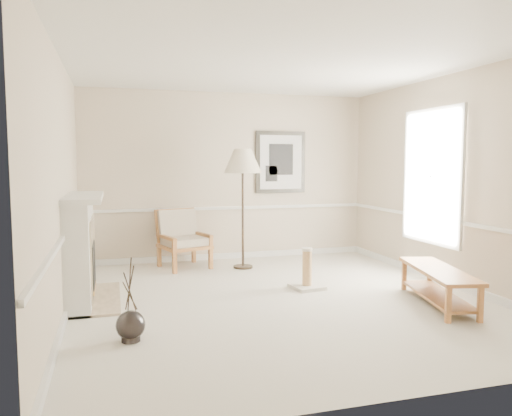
% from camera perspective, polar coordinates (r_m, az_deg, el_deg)
% --- Properties ---
extents(ground, '(5.50, 5.50, 0.00)m').
position_cam_1_polar(ground, '(6.33, 2.58, -10.37)').
color(ground, silver).
rests_on(ground, ground).
extents(room, '(5.04, 5.54, 2.92)m').
position_cam_1_polar(room, '(6.21, 3.64, 6.74)').
color(room, beige).
rests_on(room, ground).
extents(fireplace, '(0.64, 1.64, 1.31)m').
position_cam_1_polar(fireplace, '(6.47, -19.34, -4.50)').
color(fireplace, white).
rests_on(fireplace, ground).
extents(floor_vase, '(0.28, 0.28, 0.82)m').
position_cam_1_polar(floor_vase, '(5.02, -14.14, -12.96)').
color(floor_vase, black).
rests_on(floor_vase, ground).
extents(armchair, '(0.89, 0.92, 0.94)m').
position_cam_1_polar(armchair, '(8.21, -8.50, -3.19)').
color(armchair, olive).
rests_on(armchair, ground).
extents(floor_lamp, '(0.79, 0.79, 1.91)m').
position_cam_1_polar(floor_lamp, '(7.94, -1.52, 5.01)').
color(floor_lamp, black).
rests_on(floor_lamp, ground).
extents(bench, '(0.80, 1.58, 0.43)m').
position_cam_1_polar(bench, '(6.42, 20.10, -7.80)').
color(bench, olive).
rests_on(bench, ground).
extents(scratching_post, '(0.45, 0.45, 0.56)m').
position_cam_1_polar(scratching_post, '(6.81, 5.84, -7.73)').
color(scratching_post, silver).
rests_on(scratching_post, ground).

